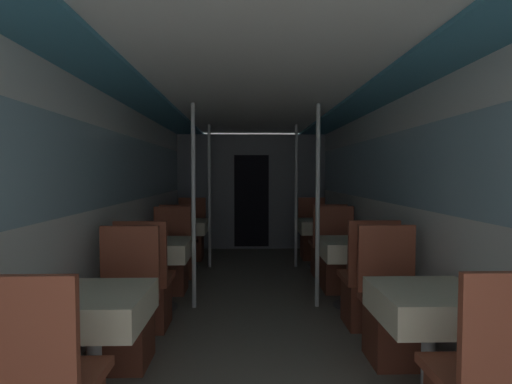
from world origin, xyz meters
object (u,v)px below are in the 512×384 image
object	(u,v)px
dining_table_left_1	(159,252)
support_pole_left_1	(194,206)
chair_left_near_1	(146,296)
dining_table_right_2	(320,228)
dining_table_left_0	(93,311)
chair_right_far_1	(338,265)
dining_table_left_2	(186,228)
chair_right_near_2	(327,254)
support_pole_left_2	(209,196)
dining_table_right_0	(429,309)
chair_left_far_1	(170,266)
chair_left_near_2	(179,255)
dining_table_right_1	(351,251)
chair_right_far_2	(313,240)
chair_right_near_1	(367,294)
support_pole_right_2	(296,196)
chair_left_far_0	(124,323)
support_pole_right_1	(318,206)
chair_left_far_2	(191,241)
chair_right_far_0	(394,321)

from	to	relation	value
dining_table_left_1	support_pole_left_1	size ratio (longest dim) A/B	0.33
chair_left_near_1	dining_table_right_2	distance (m)	3.11
dining_table_left_0	chair_right_far_1	xyz separation A→B (m)	(2.01, 2.36, -0.29)
dining_table_left_0	chair_right_far_1	bearing A→B (deg)	49.66
dining_table_right_2	dining_table_left_2	bearing A→B (deg)	180.00
dining_table_right_2	chair_right_near_2	xyz separation A→B (m)	(0.00, -0.57, -0.29)
support_pole_left_2	dining_table_right_0	bearing A→B (deg)	-65.33
chair_left_far_1	chair_left_near_2	bearing A→B (deg)	-90.00
support_pole_left_1	chair_right_far_1	distance (m)	1.90
dining_table_left_2	chair_right_near_2	xyz separation A→B (m)	(2.01, -0.57, -0.29)
dining_table_right_1	dining_table_left_1	bearing A→B (deg)	180.00
support_pole_left_2	chair_right_far_2	xyz separation A→B (m)	(1.65, 0.57, -0.76)
chair_right_near_1	support_pole_right_2	distance (m)	2.51
chair_right_near_1	dining_table_right_2	bearing A→B (deg)	90.00
chair_left_far_0	dining_table_left_2	size ratio (longest dim) A/B	1.41
dining_table_left_2	support_pole_right_1	size ratio (longest dim) A/B	0.33
chair_right_near_1	dining_table_right_2	distance (m)	2.38
dining_table_right_1	dining_table_right_0	bearing A→B (deg)	-90.00
dining_table_left_0	chair_right_far_1	size ratio (longest dim) A/B	0.71
dining_table_left_1	chair_left_near_2	distance (m)	1.26
chair_left_near_2	chair_right_far_2	bearing A→B (deg)	29.46
support_pole_left_1	support_pole_right_1	bearing A→B (deg)	0.00
chair_right_far_2	chair_left_near_1	bearing A→B (deg)	55.59
chair_left_near_2	dining_table_right_1	xyz separation A→B (m)	(2.01, -1.23, 0.29)
support_pole_left_2	dining_table_right_0	world-z (taller)	support_pole_left_2
chair_left_far_1	dining_table_left_2	distance (m)	1.26
chair_right_far_1	support_pole_right_1	size ratio (longest dim) A/B	0.47
chair_right_far_2	dining_table_right_1	bearing A→B (deg)	90.00
chair_left_far_0	dining_table_left_2	world-z (taller)	chair_left_far_0
chair_left_far_0	support_pole_left_2	bearing A→B (deg)	-96.72
dining_table_left_0	dining_table_right_1	xyz separation A→B (m)	(2.01, 1.80, 0.00)
chair_left_far_2	chair_left_far_0	bearing A→B (deg)	90.00
support_pole_left_1	chair_right_far_2	size ratio (longest dim) A/B	2.13
chair_right_near_1	chair_left_far_2	bearing A→B (deg)	124.41
chair_left_near_1	chair_right_near_1	distance (m)	2.01
chair_left_far_0	chair_left_near_2	distance (m)	2.46
dining_table_right_1	chair_right_near_1	bearing A→B (deg)	-90.00
support_pole_left_1	chair_right_near_1	size ratio (longest dim) A/B	2.13
support_pole_left_2	chair_right_near_2	world-z (taller)	support_pole_left_2
chair_left_far_0	chair_right_far_1	size ratio (longest dim) A/B	1.00
dining_table_right_0	chair_right_near_1	size ratio (longest dim) A/B	0.71
chair_right_far_0	dining_table_right_2	xyz separation A→B (m)	(-0.00, 3.03, 0.29)
chair_left_near_1	chair_left_far_2	bearing A→B (deg)	90.00
dining_table_left_1	support_pole_left_2	size ratio (longest dim) A/B	0.33
dining_table_left_2	chair_left_near_2	xyz separation A→B (m)	(-0.00, -0.57, -0.29)
dining_table_left_2	support_pole_left_2	distance (m)	0.59
chair_left_near_1	dining_table_right_2	size ratio (longest dim) A/B	1.41
chair_left_far_0	support_pole_left_1	size ratio (longest dim) A/B	0.47
dining_table_right_2	support_pole_right_2	bearing A→B (deg)	180.00
chair_left_near_2	chair_right_far_2	xyz separation A→B (m)	(2.01, 1.13, 0.00)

